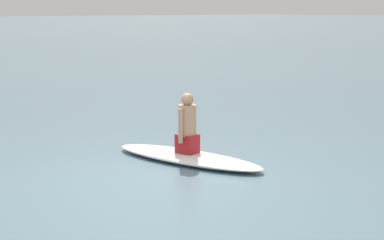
# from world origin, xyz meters

# --- Properties ---
(ground_plane) EXTENTS (400.00, 400.00, 0.00)m
(ground_plane) POSITION_xyz_m (0.00, 0.00, 0.00)
(ground_plane) COLOR slate
(surfboard) EXTENTS (2.91, 1.49, 0.14)m
(surfboard) POSITION_xyz_m (0.53, -1.00, 0.07)
(surfboard) COLOR white
(surfboard) RESTS_ON ground
(person_paddler) EXTENTS (0.37, 0.42, 0.96)m
(person_paddler) POSITION_xyz_m (0.53, -1.00, 0.57)
(person_paddler) COLOR #A51E23
(person_paddler) RESTS_ON surfboard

